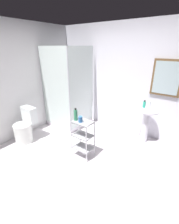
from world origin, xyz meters
name	(u,v)px	position (x,y,z in m)	size (l,w,h in m)	color
ground_plane	(77,168)	(0.00, 0.00, -0.01)	(4.20, 4.20, 0.02)	silver
wall_back	(126,80)	(0.01, 1.85, 1.25)	(4.20, 0.14, 2.50)	white
wall_left	(8,84)	(-1.85, 0.00, 1.25)	(0.10, 4.20, 2.50)	white
shower_stall	(69,109)	(-1.22, 1.17, 0.46)	(0.92, 0.92, 2.00)	white
pedestal_sink	(146,118)	(0.68, 1.52, 0.58)	(0.46, 0.37, 0.81)	white
sink_faucet	(150,104)	(0.68, 1.64, 0.86)	(0.03, 0.03, 0.10)	silver
toilet	(25,128)	(-1.48, 0.00, 0.31)	(0.37, 0.49, 0.76)	white
storage_cart	(83,136)	(-0.11, 0.33, 0.44)	(0.38, 0.28, 0.74)	silver
hand_soap_bottle	(144,104)	(0.60, 1.49, 0.88)	(0.06, 0.06, 0.16)	#2DBC99
body_wash_bottle_green	(76,115)	(-0.25, 0.31, 0.84)	(0.07, 0.07, 0.23)	#368C5F
rinse_cup	(80,119)	(-0.13, 0.30, 0.79)	(0.07, 0.07, 0.11)	#3870B2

